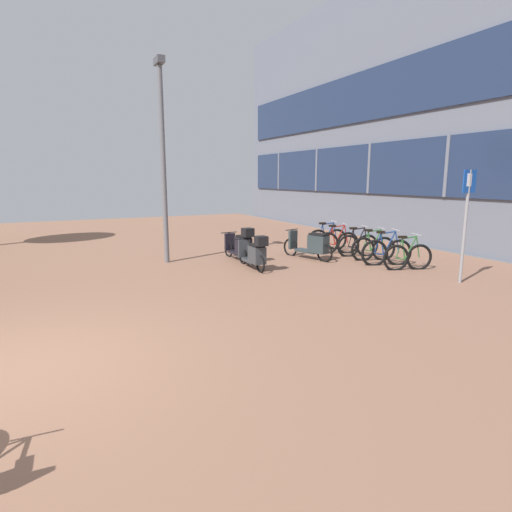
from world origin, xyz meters
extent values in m
cube|color=#8D614B|center=(4.80, 0.00, -0.03)|extent=(14.40, 40.00, 0.05)
cube|color=#212F4E|center=(12.16, 2.00, 2.73)|extent=(0.08, 30.72, 1.95)
cube|color=slate|center=(12.15, 3.83, 2.73)|extent=(0.10, 0.12, 1.95)
cube|color=slate|center=(12.15, 7.49, 2.73)|extent=(0.10, 0.12, 1.95)
cube|color=slate|center=(12.15, 11.14, 2.73)|extent=(0.10, 0.12, 1.95)
cube|color=slate|center=(12.15, 14.80, 2.73)|extent=(0.10, 0.12, 1.95)
torus|color=black|center=(8.48, 2.16, 0.32)|extent=(0.69, 0.29, 0.71)
torus|color=black|center=(9.08, 1.96, 0.32)|extent=(0.69, 0.29, 0.71)
cylinder|color=#2B642D|center=(8.84, 2.04, 0.57)|extent=(0.31, 0.14, 0.62)
cylinder|color=#2B642D|center=(8.66, 2.10, 0.55)|extent=(0.14, 0.08, 0.56)
cylinder|color=#2B642D|center=(8.79, 2.06, 0.85)|extent=(0.38, 0.16, 0.08)
cylinder|color=#2B642D|center=(8.59, 2.12, 0.29)|extent=(0.25, 0.11, 0.08)
cylinder|color=#2B642D|center=(8.54, 2.14, 0.57)|extent=(0.16, 0.08, 0.52)
cylinder|color=#2B642D|center=(9.03, 1.97, 0.60)|extent=(0.15, 0.08, 0.56)
cube|color=black|center=(8.61, 2.12, 0.87)|extent=(0.24, 0.16, 0.06)
cylinder|color=#ADADB2|center=(8.97, 1.99, 0.93)|extent=(0.18, 0.46, 0.02)
torus|color=black|center=(8.39, 2.87, 0.34)|extent=(0.73, 0.33, 0.75)
torus|color=black|center=(9.04, 2.63, 0.34)|extent=(0.73, 0.33, 0.75)
cylinder|color=navy|center=(8.78, 2.73, 0.61)|extent=(0.33, 0.15, 0.66)
cylinder|color=navy|center=(8.58, 2.80, 0.58)|extent=(0.15, 0.08, 0.60)
cylinder|color=navy|center=(8.73, 2.75, 0.90)|extent=(0.41, 0.18, 0.09)
cylinder|color=navy|center=(8.51, 2.83, 0.31)|extent=(0.26, 0.12, 0.08)
cylinder|color=navy|center=(8.46, 2.85, 0.61)|extent=(0.17, 0.08, 0.55)
cylinder|color=navy|center=(8.98, 2.66, 0.63)|extent=(0.16, 0.08, 0.60)
cube|color=black|center=(8.53, 2.82, 0.92)|extent=(0.24, 0.16, 0.06)
cylinder|color=#ADADB2|center=(8.92, 2.68, 0.98)|extent=(0.19, 0.46, 0.02)
torus|color=black|center=(8.57, 3.55, 0.32)|extent=(0.71, 0.29, 0.72)
torus|color=black|center=(9.17, 3.35, 0.32)|extent=(0.71, 0.29, 0.72)
cylinder|color=#306A33|center=(8.93, 3.43, 0.58)|extent=(0.31, 0.13, 0.63)
cylinder|color=#306A33|center=(8.75, 3.49, 0.56)|extent=(0.14, 0.08, 0.57)
cylinder|color=#306A33|center=(8.88, 3.44, 0.87)|extent=(0.38, 0.15, 0.08)
cylinder|color=#306A33|center=(8.68, 3.51, 0.30)|extent=(0.24, 0.10, 0.08)
cylinder|color=#306A33|center=(8.63, 3.53, 0.58)|extent=(0.16, 0.08, 0.53)
cylinder|color=#306A33|center=(9.12, 3.37, 0.61)|extent=(0.15, 0.07, 0.57)
cube|color=black|center=(8.70, 3.50, 0.88)|extent=(0.24, 0.15, 0.06)
cylinder|color=#ADADB2|center=(9.06, 3.38, 0.94)|extent=(0.17, 0.46, 0.02)
torus|color=black|center=(8.59, 4.23, 0.32)|extent=(0.69, 0.28, 0.71)
torus|color=black|center=(9.17, 4.05, 0.32)|extent=(0.69, 0.28, 0.71)
cylinder|color=black|center=(8.94, 4.12, 0.57)|extent=(0.30, 0.13, 0.62)
cylinder|color=black|center=(8.77, 4.18, 0.55)|extent=(0.14, 0.07, 0.56)
cylinder|color=black|center=(8.89, 4.14, 0.85)|extent=(0.36, 0.15, 0.08)
cylinder|color=black|center=(8.70, 4.20, 0.29)|extent=(0.23, 0.10, 0.08)
cylinder|color=black|center=(8.66, 4.21, 0.57)|extent=(0.16, 0.07, 0.52)
cylinder|color=black|center=(9.12, 4.07, 0.60)|extent=(0.14, 0.07, 0.56)
cube|color=black|center=(8.72, 4.19, 0.87)|extent=(0.24, 0.15, 0.06)
cylinder|color=#ADADB2|center=(9.07, 4.08, 0.92)|extent=(0.17, 0.46, 0.02)
torus|color=black|center=(8.35, 4.97, 0.32)|extent=(0.68, 0.36, 0.72)
torus|color=black|center=(8.94, 4.70, 0.32)|extent=(0.68, 0.36, 0.72)
cylinder|color=maroon|center=(8.70, 4.81, 0.58)|extent=(0.31, 0.16, 0.63)
cylinder|color=maroon|center=(8.52, 4.89, 0.56)|extent=(0.14, 0.09, 0.57)
cylinder|color=maroon|center=(8.66, 4.83, 0.87)|extent=(0.38, 0.20, 0.08)
cylinder|color=maroon|center=(8.46, 4.92, 0.30)|extent=(0.24, 0.13, 0.08)
cylinder|color=maroon|center=(8.41, 4.94, 0.58)|extent=(0.16, 0.09, 0.52)
cylinder|color=maroon|center=(8.89, 4.73, 0.61)|extent=(0.15, 0.09, 0.57)
cube|color=black|center=(8.48, 4.91, 0.88)|extent=(0.24, 0.17, 0.06)
cylinder|color=#ADADB2|center=(8.83, 4.75, 0.94)|extent=(0.22, 0.45, 0.02)
torus|color=black|center=(8.43, 5.61, 0.33)|extent=(0.72, 0.25, 0.73)
torus|color=black|center=(9.07, 5.45, 0.33)|extent=(0.72, 0.25, 0.73)
cylinder|color=navy|center=(8.82, 5.51, 0.59)|extent=(0.32, 0.11, 0.64)
cylinder|color=navy|center=(8.62, 5.56, 0.56)|extent=(0.15, 0.07, 0.58)
cylinder|color=navy|center=(8.77, 5.53, 0.88)|extent=(0.40, 0.13, 0.08)
cylinder|color=navy|center=(8.55, 5.58, 0.30)|extent=(0.26, 0.09, 0.08)
cylinder|color=navy|center=(8.50, 5.59, 0.59)|extent=(0.17, 0.07, 0.53)
cylinder|color=navy|center=(9.01, 5.46, 0.61)|extent=(0.15, 0.07, 0.58)
cube|color=black|center=(8.57, 5.58, 0.89)|extent=(0.24, 0.14, 0.06)
cylinder|color=#ADADB2|center=(8.96, 5.48, 0.95)|extent=(0.14, 0.47, 0.02)
torus|color=black|center=(7.47, 3.89, 0.25)|extent=(0.20, 0.56, 0.56)
torus|color=black|center=(7.11, 5.18, 0.25)|extent=(0.20, 0.56, 0.56)
cube|color=#313C3F|center=(7.29, 4.53, 0.23)|extent=(0.47, 0.80, 0.08)
cube|color=#313C3F|center=(7.40, 4.12, 0.48)|extent=(0.45, 0.65, 0.50)
cube|color=black|center=(7.40, 4.12, 0.76)|extent=(0.39, 0.58, 0.06)
cylinder|color=#313C3F|center=(7.12, 5.15, 0.53)|extent=(0.10, 0.13, 0.56)
cube|color=#313C3F|center=(7.14, 5.08, 0.51)|extent=(0.33, 0.16, 0.56)
cylinder|color=black|center=(7.12, 5.13, 0.81)|extent=(0.51, 0.17, 0.03)
torus|color=black|center=(5.20, 3.50, 0.22)|extent=(0.07, 0.49, 0.49)
torus|color=black|center=(5.27, 4.71, 0.22)|extent=(0.07, 0.49, 0.49)
cube|color=#34393F|center=(5.24, 4.10, 0.20)|extent=(0.32, 0.69, 0.08)
cube|color=#34393F|center=(5.21, 3.72, 0.42)|extent=(0.33, 0.55, 0.44)
cube|color=black|center=(5.21, 3.72, 0.67)|extent=(0.29, 0.50, 0.06)
cylinder|color=#34393F|center=(5.27, 4.68, 0.47)|extent=(0.08, 0.12, 0.49)
cube|color=#34393F|center=(5.26, 4.61, 0.44)|extent=(0.32, 0.10, 0.49)
cylinder|color=black|center=(5.26, 4.66, 0.71)|extent=(0.52, 0.06, 0.03)
cube|color=black|center=(5.20, 3.45, 0.82)|extent=(0.29, 0.29, 0.24)
torus|color=black|center=(5.39, 4.68, 0.23)|extent=(0.08, 0.52, 0.52)
torus|color=black|center=(5.33, 5.87, 0.23)|extent=(0.08, 0.52, 0.52)
cube|color=black|center=(5.36, 5.27, 0.21)|extent=(0.31, 0.68, 0.08)
cube|color=black|center=(5.38, 4.89, 0.46)|extent=(0.33, 0.54, 0.49)
cube|color=black|center=(5.38, 4.89, 0.73)|extent=(0.28, 0.49, 0.06)
cylinder|color=black|center=(5.33, 5.85, 0.49)|extent=(0.08, 0.12, 0.52)
cube|color=black|center=(5.33, 5.77, 0.47)|extent=(0.32, 0.10, 0.51)
cylinder|color=black|center=(5.33, 5.82, 0.75)|extent=(0.52, 0.05, 0.03)
cube|color=black|center=(5.39, 4.63, 0.88)|extent=(0.29, 0.29, 0.24)
cylinder|color=gray|center=(8.82, 0.52, 1.27)|extent=(0.07, 0.07, 2.54)
cube|color=#1747A6|center=(8.82, 0.50, 2.29)|extent=(0.40, 0.02, 0.50)
cube|color=white|center=(8.79, 0.49, 2.32)|extent=(0.14, 0.01, 0.28)
cylinder|color=slate|center=(3.42, 5.85, 2.63)|extent=(0.14, 0.14, 5.26)
cube|color=#4C4C51|center=(3.42, 5.85, 5.38)|extent=(0.20, 0.52, 0.18)
camera|label=1|loc=(0.51, -5.67, 2.36)|focal=29.15mm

